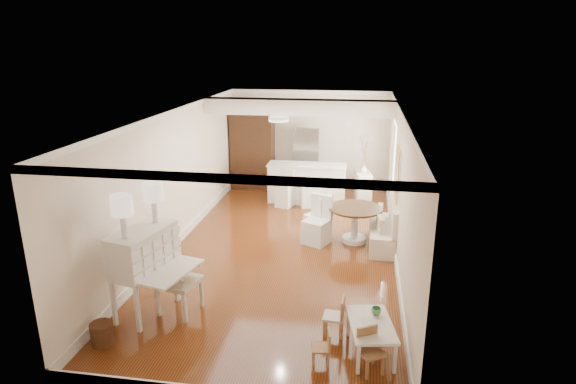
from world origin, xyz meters
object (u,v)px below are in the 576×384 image
(wicker_basket, at_px, (102,333))
(bar_stool_right, at_px, (308,187))
(slip_chair_far, at_px, (318,215))
(sideboard, at_px, (363,187))
(secretary_bureau, at_px, (145,272))
(kids_chair_c, at_px, (371,352))
(kids_table, at_px, (370,338))
(fridge, at_px, (318,160))
(kids_chair_b, at_px, (334,316))
(bar_stool_left, at_px, (284,189))
(gustavian_armchair, at_px, (179,280))
(dining_table, at_px, (355,225))
(slip_chair_near, at_px, (317,220))
(breakfast_counter, at_px, (307,183))
(pantry_cabinet, at_px, (253,149))
(kids_chair_a, at_px, (321,347))

(wicker_basket, height_order, bar_stool_right, bar_stool_right)
(slip_chair_far, distance_m, sideboard, 2.77)
(secretary_bureau, relative_size, kids_chair_c, 2.32)
(slip_chair_far, height_order, bar_stool_right, bar_stool_right)
(kids_table, xyz_separation_m, fridge, (-1.44, 7.42, 0.67))
(kids_chair_b, bearing_deg, bar_stool_left, -158.95)
(kids_chair_c, height_order, bar_stool_left, bar_stool_left)
(slip_chair_far, bearing_deg, fridge, -143.02)
(bar_stool_left, bearing_deg, gustavian_armchair, -81.53)
(dining_table, bearing_deg, slip_chair_near, -165.14)
(gustavian_armchair, xyz_separation_m, bar_stool_right, (1.39, 5.41, -0.02))
(wicker_basket, distance_m, kids_chair_b, 3.28)
(wicker_basket, xyz_separation_m, dining_table, (3.40, 4.23, 0.22))
(gustavian_armchair, height_order, breakfast_counter, gustavian_armchair)
(gustavian_armchair, height_order, wicker_basket, gustavian_armchair)
(wicker_basket, height_order, bar_stool_left, bar_stool_left)
(secretary_bureau, distance_m, pantry_cabinet, 6.95)
(secretary_bureau, bearing_deg, gustavian_armchair, 25.23)
(secretary_bureau, bearing_deg, kids_chair_c, -1.67)
(pantry_cabinet, bearing_deg, kids_chair_c, -66.92)
(slip_chair_far, distance_m, bar_stool_right, 1.98)
(dining_table, bearing_deg, kids_chair_c, -85.69)
(bar_stool_left, height_order, bar_stool_right, bar_stool_right)
(dining_table, relative_size, slip_chair_near, 1.10)
(wicker_basket, bearing_deg, sideboard, 63.28)
(kids_chair_b, xyz_separation_m, dining_table, (0.21, 3.50, 0.08))
(gustavian_armchair, xyz_separation_m, kids_chair_b, (2.42, -0.25, -0.23))
(fridge, bearing_deg, pantry_cabinet, 179.10)
(kids_table, relative_size, breakfast_counter, 0.46)
(kids_chair_b, bearing_deg, breakfast_counter, -164.91)
(secretary_bureau, xyz_separation_m, pantry_cabinet, (0.10, 6.93, 0.45))
(kids_chair_b, relative_size, slip_chair_far, 0.64)
(gustavian_armchair, distance_m, bar_stool_right, 5.58)
(breakfast_counter, height_order, fridge, fridge)
(wicker_basket, relative_size, slip_chair_far, 0.34)
(fridge, distance_m, sideboard, 1.55)
(kids_chair_c, bearing_deg, kids_chair_b, 95.41)
(kids_chair_a, distance_m, fridge, 7.81)
(slip_chair_near, xyz_separation_m, pantry_cabinet, (-2.24, 3.79, 0.64))
(slip_chair_near, height_order, sideboard, slip_chair_near)
(gustavian_armchair, distance_m, kids_chair_a, 2.51)
(kids_chair_b, xyz_separation_m, fridge, (-0.91, 7.05, 0.60))
(pantry_cabinet, distance_m, sideboard, 3.35)
(secretary_bureau, distance_m, dining_table, 4.59)
(kids_chair_a, xyz_separation_m, bar_stool_left, (-1.52, 6.22, 0.23))
(pantry_cabinet, bearing_deg, bar_stool_left, -52.82)
(kids_chair_a, relative_size, slip_chair_near, 0.49)
(slip_chair_far, bearing_deg, kids_chair_a, 37.70)
(bar_stool_right, relative_size, pantry_cabinet, 0.45)
(breakfast_counter, bearing_deg, dining_table, -62.14)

